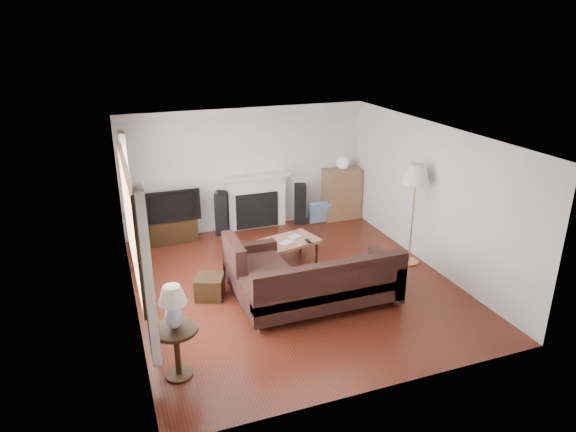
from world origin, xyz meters
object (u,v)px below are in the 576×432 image
object	(u,v)px
tv_stand	(173,230)
side_table	(177,352)
bookshelf	(342,194)
sectional_sofa	(321,282)
floor_lamp	(413,215)
coffee_table	(284,253)

from	to	relation	value
tv_stand	side_table	xyz separation A→B (m)	(-0.56, -4.19, 0.11)
bookshelf	sectional_sofa	size ratio (longest dim) A/B	0.43
sectional_sofa	side_table	distance (m)	2.45
floor_lamp	coffee_table	bearing A→B (deg)	162.47
coffee_table	side_table	world-z (taller)	side_table
floor_lamp	side_table	world-z (taller)	floor_lamp
side_table	sectional_sofa	bearing A→B (deg)	21.55
bookshelf	side_table	world-z (taller)	bookshelf
coffee_table	side_table	size ratio (longest dim) A/B	1.76
tv_stand	sectional_sofa	size ratio (longest dim) A/B	0.35
bookshelf	side_table	size ratio (longest dim) A/B	1.64
tv_stand	sectional_sofa	world-z (taller)	sectional_sofa
tv_stand	coffee_table	distance (m)	2.44
sectional_sofa	side_table	size ratio (longest dim) A/B	3.78
bookshelf	floor_lamp	size ratio (longest dim) A/B	0.61
tv_stand	bookshelf	distance (m)	3.67
side_table	tv_stand	bearing A→B (deg)	82.38
bookshelf	coffee_table	size ratio (longest dim) A/B	0.93
tv_stand	coffee_table	size ratio (longest dim) A/B	0.76
tv_stand	side_table	bearing A→B (deg)	-97.62
sectional_sofa	side_table	world-z (taller)	sectional_sofa
sectional_sofa	coffee_table	world-z (taller)	sectional_sofa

